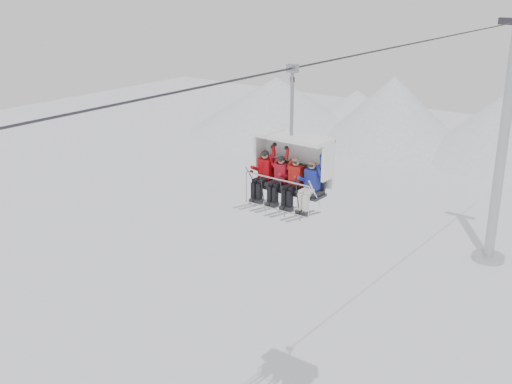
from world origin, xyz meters
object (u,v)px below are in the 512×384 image
Objects in this scene: lift_tower_right at (500,163)px; skier_far_left at (263,174)px; skier_center_left at (279,178)px; chairlift_carrier at (293,161)px; skier_far_right at (310,185)px; skier_center_right at (294,181)px.

skier_far_left is at bearing -92.33° from lift_tower_right.
lift_tower_right is 7.99× the size of skier_center_left.
skier_center_left is at bearing -130.10° from chairlift_carrier.
lift_tower_right is at bearing 87.67° from skier_far_left.
chairlift_carrier reaches higher than skier_far_right.
skier_center_right is (0.50, 0.01, 0.02)m from skier_center_left.
chairlift_carrier reaches higher than skier_center_right.
skier_center_right is (0.24, -20.56, 4.41)m from lift_tower_right.
skier_far_right is (1.04, 0.01, 0.02)m from skier_center_left.
chairlift_carrier is at bearing 158.34° from skier_far_right.
lift_tower_right reaches higher than skier_center_right.
chairlift_carrier is 1.00m from skier_far_left.
skier_center_left is at bearing -90.73° from lift_tower_right.
skier_far_left is at bearing 179.83° from skier_center_right.
skier_far_left is 1.00× the size of skier_far_right.
skier_far_left is at bearing 179.09° from skier_center_left.
skier_far_left is 1.00× the size of skier_center_right.
skier_far_right reaches higher than skier_center_left.
lift_tower_right reaches higher than chairlift_carrier.
skier_far_right is (0.54, 0.00, 0.00)m from skier_center_right.
lift_tower_right reaches higher than skier_far_left.
skier_center_right is at bearing -179.99° from skier_far_right.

